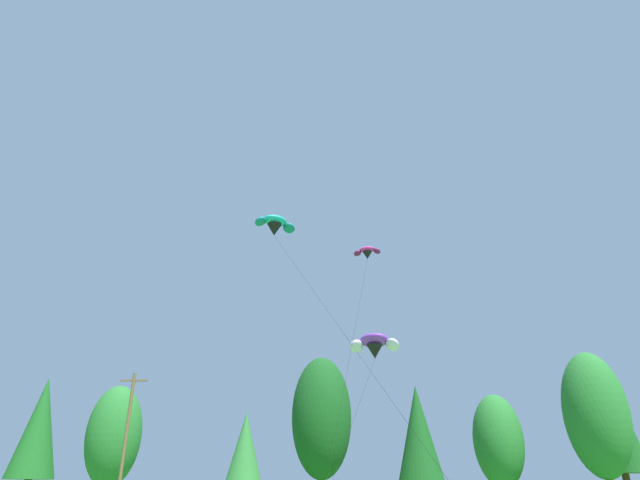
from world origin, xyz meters
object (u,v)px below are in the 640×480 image
Objects in this scene: utility_pole at (123,441)px; parafoil_kite_high_purple at (373,346)px; parafoil_kite_far_magenta at (366,253)px; parafoil_kite_mid_teal at (273,225)px.

parafoil_kite_high_purple reaches higher than utility_pole.
parafoil_kite_high_purple is at bearing -26.09° from utility_pole.
parafoil_kite_far_magenta is at bearing -21.96° from utility_pole.
utility_pole is 0.52× the size of parafoil_kite_mid_teal.
parafoil_kite_high_purple is 0.49× the size of parafoil_kite_mid_teal.
utility_pole is 1.06× the size of parafoil_kite_high_purple.
parafoil_kite_high_purple is at bearing -87.10° from parafoil_kite_far_magenta.
parafoil_kite_mid_teal reaches higher than parafoil_kite_high_purple.
parafoil_kite_high_purple is at bearing -19.70° from parafoil_kite_mid_teal.
parafoil_kite_mid_teal reaches higher than utility_pole.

